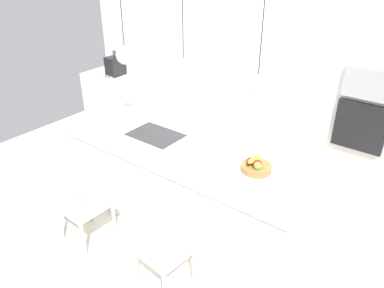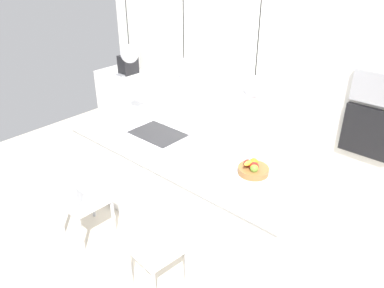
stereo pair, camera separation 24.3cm
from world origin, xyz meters
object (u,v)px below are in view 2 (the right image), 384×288
fruit_bowl (253,168)px  oven (368,132)px  chair_near (78,197)px  microwave (379,89)px  chair_middle (150,244)px  coffee_machine (128,64)px

fruit_bowl → oven: (0.47, 1.56, -0.07)m
fruit_bowl → chair_near: fruit_bowl is taller
chair_near → fruit_bowl: bearing=35.0°
microwave → chair_middle: size_ratio=0.58×
fruit_bowl → chair_middle: (-0.32, -0.97, -0.41)m
oven → fruit_bowl: bearing=-106.7°
chair_near → coffee_machine: bearing=129.6°
microwave → chair_near: bearing=-126.1°
fruit_bowl → microwave: size_ratio=0.51×
coffee_machine → chair_near: (1.84, -2.23, -0.51)m
fruit_bowl → coffee_machine: (-3.22, 1.27, 0.05)m
microwave → fruit_bowl: bearing=-106.7°
oven → microwave: bearing=0.0°
fruit_bowl → chair_middle: bearing=-108.5°
fruit_bowl → microwave: bearing=73.3°
chair_middle → oven: bearing=72.6°
coffee_machine → oven: bearing=4.6°
fruit_bowl → chair_middle: fruit_bowl is taller
fruit_bowl → microwave: microwave is taller
oven → chair_near: oven is taller
coffee_machine → chair_near: coffee_machine is taller
chair_middle → coffee_machine: bearing=142.3°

